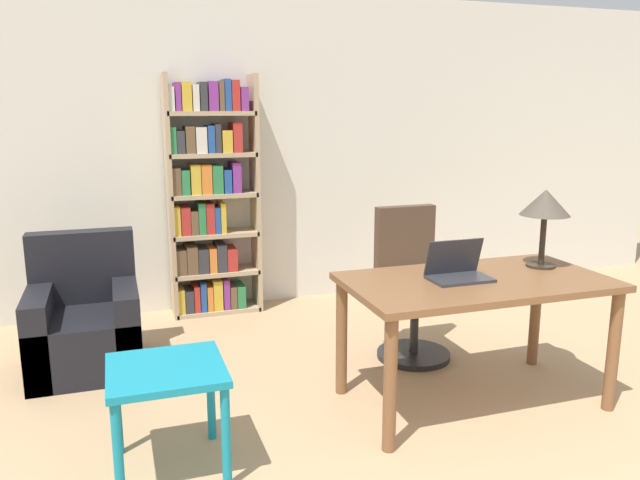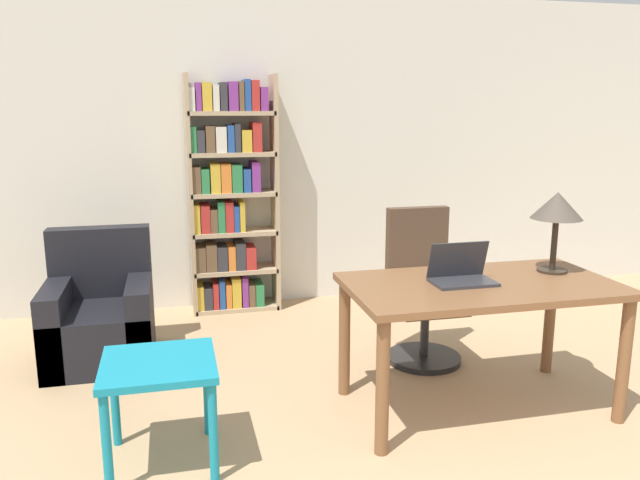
# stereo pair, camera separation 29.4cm
# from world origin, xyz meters

# --- Properties ---
(wall_back) EXTENTS (8.00, 0.06, 2.70)m
(wall_back) POSITION_xyz_m (0.00, 4.53, 1.35)
(wall_back) COLOR silver
(wall_back) RESTS_ON ground_plane
(desk) EXTENTS (1.53, 0.82, 0.77)m
(desk) POSITION_xyz_m (0.42, 2.17, 0.66)
(desk) COLOR brown
(desk) RESTS_ON ground_plane
(laptop) EXTENTS (0.35, 0.22, 0.23)m
(laptop) POSITION_xyz_m (0.31, 2.20, 0.82)
(laptop) COLOR #2D2D33
(laptop) RESTS_ON desk
(table_lamp) EXTENTS (0.30, 0.30, 0.48)m
(table_lamp) POSITION_xyz_m (0.95, 2.28, 1.15)
(table_lamp) COLOR #2D2319
(table_lamp) RESTS_ON desk
(office_chair) EXTENTS (0.52, 0.52, 1.06)m
(office_chair) POSITION_xyz_m (0.39, 2.95, 0.47)
(office_chair) COLOR black
(office_chair) RESTS_ON ground_plane
(side_table_blue) EXTENTS (0.55, 0.53, 0.54)m
(side_table_blue) POSITION_xyz_m (-1.37, 2.00, 0.45)
(side_table_blue) COLOR teal
(side_table_blue) RESTS_ON ground_plane
(armchair) EXTENTS (0.71, 0.74, 0.90)m
(armchair) POSITION_xyz_m (-1.79, 3.45, 0.29)
(armchair) COLOR black
(armchair) RESTS_ON ground_plane
(bookshelf) EXTENTS (0.75, 0.28, 2.00)m
(bookshelf) POSITION_xyz_m (-0.80, 4.34, 0.98)
(bookshelf) COLOR tan
(bookshelf) RESTS_ON ground_plane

